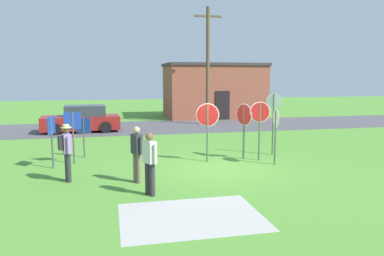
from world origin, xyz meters
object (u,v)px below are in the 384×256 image
(stop_sign_tallest, at_px, (273,114))
(info_panel_rightmost, at_px, (73,128))
(stop_sign_nearest, at_px, (276,127))
(person_in_blue, at_px, (66,149))
(stop_sign_center_cluster, at_px, (244,121))
(info_panel_leftmost, at_px, (84,130))
(stop_sign_rear_right, at_px, (260,120))
(parked_car_on_street, at_px, (82,120))
(info_panel_middle, at_px, (52,133))
(person_in_teal, at_px, (137,151))
(stop_sign_far_back, at_px, (208,122))
(person_on_left, at_px, (150,160))
(utility_pole, at_px, (208,64))

(stop_sign_tallest, bearing_deg, info_panel_rightmost, 179.19)
(stop_sign_nearest, relative_size, person_in_blue, 1.15)
(stop_sign_center_cluster, distance_m, info_panel_leftmost, 6.21)
(stop_sign_nearest, relative_size, stop_sign_tallest, 0.80)
(stop_sign_rear_right, distance_m, info_panel_leftmost, 6.77)
(parked_car_on_street, relative_size, stop_sign_rear_right, 1.99)
(info_panel_leftmost, xyz_separation_m, info_panel_rightmost, (-0.30, -1.01, 0.22))
(info_panel_middle, bearing_deg, stop_sign_tallest, 3.14)
(person_in_blue, xyz_separation_m, info_panel_rightmost, (-0.02, 2.38, 0.28))
(stop_sign_tallest, bearing_deg, stop_sign_nearest, -111.88)
(stop_sign_nearest, bearing_deg, person_in_teal, -166.10)
(info_panel_leftmost, bearing_deg, info_panel_rightmost, -106.47)
(stop_sign_far_back, distance_m, info_panel_middle, 5.47)
(info_panel_leftmost, bearing_deg, person_in_blue, -94.76)
(stop_sign_tallest, height_order, person_in_teal, stop_sign_tallest)
(stop_sign_center_cluster, relative_size, person_on_left, 1.26)
(stop_sign_nearest, relative_size, stop_sign_center_cluster, 0.94)
(parked_car_on_street, relative_size, stop_sign_center_cluster, 2.07)
(stop_sign_tallest, height_order, person_in_blue, stop_sign_tallest)
(person_in_blue, bearing_deg, stop_sign_tallest, 16.48)
(person_in_teal, height_order, info_panel_leftmost, person_in_teal)
(parked_car_on_street, relative_size, info_panel_middle, 2.45)
(stop_sign_nearest, relative_size, stop_sign_rear_right, 0.90)
(stop_sign_rear_right, bearing_deg, stop_sign_center_cluster, 140.31)
(parked_car_on_street, xyz_separation_m, person_in_blue, (0.28, -10.53, 0.32))
(parked_car_on_street, xyz_separation_m, stop_sign_nearest, (7.33, -9.85, 0.66))
(parked_car_on_street, bearing_deg, stop_sign_nearest, -53.37)
(utility_pole, relative_size, person_in_teal, 4.47)
(info_panel_middle, height_order, info_panel_rightmost, info_panel_rightmost)
(stop_sign_nearest, distance_m, stop_sign_tallest, 1.74)
(stop_sign_far_back, bearing_deg, stop_sign_nearest, -23.60)
(stop_sign_far_back, distance_m, person_on_left, 4.33)
(stop_sign_nearest, xyz_separation_m, stop_sign_rear_right, (-0.29, 0.76, 0.17))
(stop_sign_nearest, height_order, person_in_blue, stop_sign_nearest)
(stop_sign_far_back, relative_size, stop_sign_center_cluster, 1.02)
(stop_sign_tallest, height_order, stop_sign_rear_right, stop_sign_tallest)
(parked_car_on_street, height_order, stop_sign_rear_right, stop_sign_rear_right)
(person_in_blue, xyz_separation_m, info_panel_middle, (-0.66, 1.82, 0.23))
(stop_sign_tallest, xyz_separation_m, person_on_left, (-5.40, -4.11, -0.69))
(stop_sign_center_cluster, height_order, person_on_left, stop_sign_center_cluster)
(person_in_blue, relative_size, info_panel_middle, 0.97)
(utility_pole, relative_size, info_panel_leftmost, 4.84)
(person_in_blue, relative_size, info_panel_rightmost, 0.93)
(parked_car_on_street, distance_m, stop_sign_rear_right, 11.53)
(person_in_teal, bearing_deg, info_panel_rightmost, 125.06)
(info_panel_leftmost, bearing_deg, stop_sign_center_cluster, -14.56)
(parked_car_on_street, distance_m, person_on_left, 12.63)
(parked_car_on_street, height_order, stop_sign_far_back, stop_sign_far_back)
(person_in_blue, distance_m, info_panel_rightmost, 2.40)
(stop_sign_tallest, bearing_deg, stop_sign_rear_right, -138.19)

